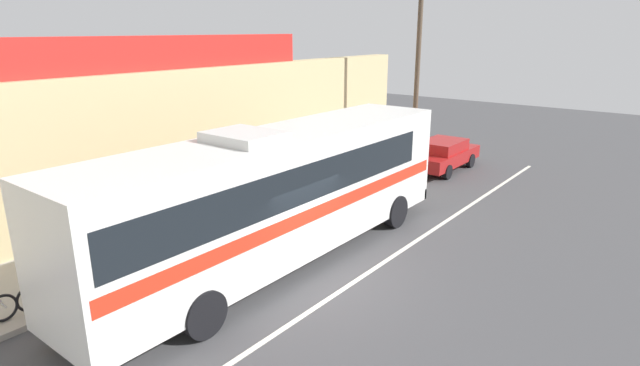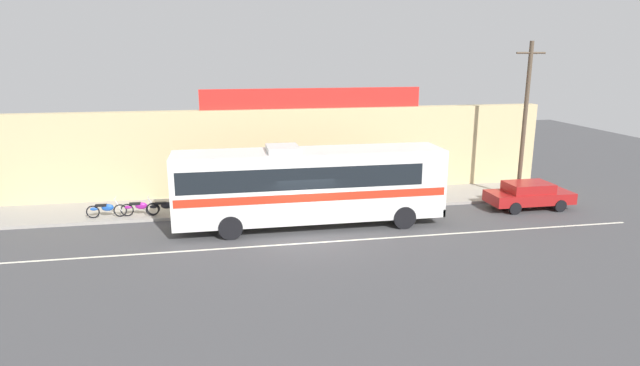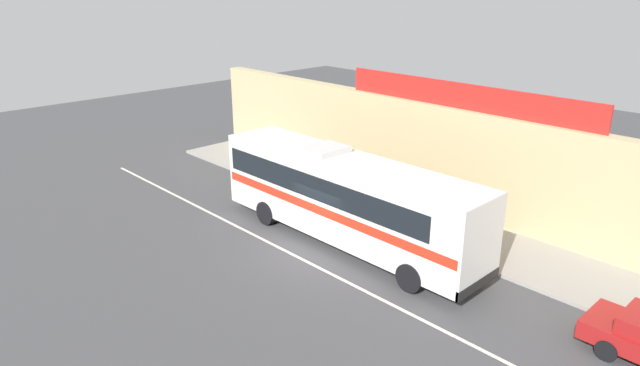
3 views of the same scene
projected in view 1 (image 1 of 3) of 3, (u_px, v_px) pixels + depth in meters
ground_plane at (315, 281)px, 12.92m from camera, size 70.00×70.00×0.00m
sidewalk_slab at (185, 231)px, 15.97m from camera, size 30.00×3.60×0.14m
storefront_facade at (137, 148)px, 16.56m from camera, size 30.00×0.70×4.80m
storefront_billboard at (169, 53)px, 16.87m from camera, size 12.25×0.12×1.10m
road_center_stripe at (341, 291)px, 12.45m from camera, size 30.00×0.14×0.01m
intercity_bus at (278, 190)px, 13.40m from camera, size 12.19×2.60×3.78m
parked_car at (443, 154)px, 22.89m from camera, size 4.28×1.83×1.37m
utility_pole at (417, 68)px, 23.17m from camera, size 1.60×0.22×8.23m
motorcycle_black at (56, 284)px, 11.62m from camera, size 1.83×0.56×0.94m
pedestrian_near_shop at (218, 192)px, 16.54m from camera, size 0.30×0.48×1.56m
pedestrian_by_curb at (248, 180)px, 17.82m from camera, size 0.30×0.48×1.59m
pedestrian_far_left at (72, 226)px, 13.38m from camera, size 0.30×0.48×1.74m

